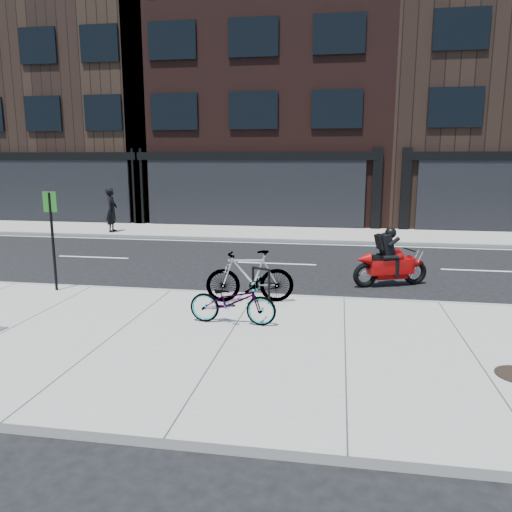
% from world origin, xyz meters
% --- Properties ---
extents(ground, '(120.00, 120.00, 0.00)m').
position_xyz_m(ground, '(0.00, 0.00, 0.00)').
color(ground, black).
rests_on(ground, ground).
extents(sidewalk_near, '(60.00, 6.00, 0.13)m').
position_xyz_m(sidewalk_near, '(0.00, -5.00, 0.07)').
color(sidewalk_near, gray).
rests_on(sidewalk_near, ground).
extents(sidewalk_far, '(60.00, 3.50, 0.13)m').
position_xyz_m(sidewalk_far, '(0.00, 7.75, 0.07)').
color(sidewalk_far, gray).
rests_on(sidewalk_far, ground).
extents(building_midwest, '(10.00, 10.00, 12.00)m').
position_xyz_m(building_midwest, '(-12.00, 14.50, 6.00)').
color(building_midwest, black).
rests_on(building_midwest, ground).
extents(building_center, '(12.00, 10.00, 14.50)m').
position_xyz_m(building_center, '(-2.00, 14.50, 7.25)').
color(building_center, black).
rests_on(building_center, ground).
extents(building_mideast, '(12.00, 10.00, 12.50)m').
position_xyz_m(building_mideast, '(10.00, 14.50, 6.25)').
color(building_mideast, black).
rests_on(building_mideast, ground).
extents(bike_rack, '(0.43, 0.21, 0.77)m').
position_xyz_m(bike_rack, '(0.24, -2.60, 0.58)').
color(bike_rack, black).
rests_on(bike_rack, sidewalk_near).
extents(bicycle_front, '(1.66, 0.63, 0.86)m').
position_xyz_m(bicycle_front, '(-0.07, -4.05, 0.56)').
color(bicycle_front, gray).
rests_on(bicycle_front, sidewalk_near).
extents(bicycle_rear, '(1.94, 0.85, 1.13)m').
position_xyz_m(bicycle_rear, '(-0.00, -2.60, 0.69)').
color(bicycle_rear, gray).
rests_on(bicycle_rear, sidewalk_near).
extents(motorcycle, '(1.90, 1.00, 1.50)m').
position_xyz_m(motorcycle, '(3.23, -0.13, 0.61)').
color(motorcycle, black).
rests_on(motorcycle, ground).
extents(pedestrian, '(0.53, 0.72, 1.82)m').
position_xyz_m(pedestrian, '(-7.51, 6.65, 1.04)').
color(pedestrian, black).
rests_on(pedestrian, sidewalk_far).
extents(sign_post, '(0.31, 0.06, 2.30)m').
position_xyz_m(sign_post, '(-4.64, -2.40, 1.50)').
color(sign_post, black).
rests_on(sign_post, sidewalk_near).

